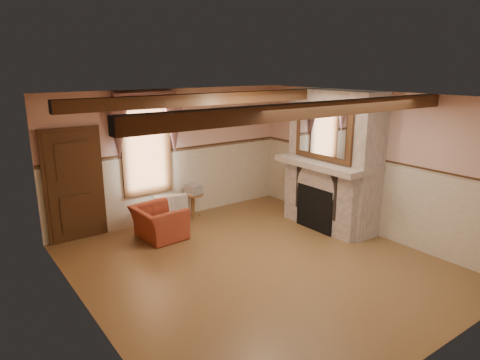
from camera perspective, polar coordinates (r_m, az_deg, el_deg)
floor at (r=7.36m, az=2.43°, el=-11.26°), size 5.50×6.00×0.01m
ceiling at (r=6.62m, az=2.70°, el=11.04°), size 5.50×6.00×0.01m
wall_back at (r=9.32m, az=-9.02°, el=3.34°), size 5.50×0.02×2.80m
wall_front at (r=5.01m, az=24.68°, el=-8.17°), size 5.50×0.02×2.80m
wall_left at (r=5.65m, az=-19.93°, el=-5.11°), size 0.02×6.00×2.80m
wall_right at (r=8.79m, az=16.73°, el=2.18°), size 0.02×6.00×2.80m
wainscot at (r=7.06m, az=2.50°, el=-5.79°), size 5.50×6.00×1.50m
chair_rail at (r=6.83m, az=2.57°, el=0.10°), size 5.50×6.00×0.08m
firebox at (r=8.86m, az=10.22°, el=-3.70°), size 0.20×0.95×0.90m
armchair at (r=8.47m, az=-10.77°, el=-5.59°), size 0.91×1.02×0.63m
side_table at (r=9.50m, az=-6.29°, el=-3.38°), size 0.60×0.60×0.55m
book_stack at (r=9.38m, az=-6.21°, el=-1.22°), size 0.32×0.37×0.20m
radiator at (r=9.25m, az=-9.16°, el=-3.83°), size 0.72×0.37×0.60m
bowl at (r=8.83m, az=11.21°, el=3.01°), size 0.35×0.35×0.09m
mantel_clock at (r=9.18m, az=8.79°, el=3.93°), size 0.14×0.24×0.20m
oil_lamp at (r=9.02m, az=9.78°, el=3.96°), size 0.11×0.11×0.28m
candle_red at (r=8.41m, az=14.44°, el=2.48°), size 0.06×0.06×0.16m
jar_yellow at (r=8.58m, az=13.08°, el=2.67°), size 0.06×0.06×0.12m
fireplace at (r=8.92m, az=12.41°, el=2.64°), size 0.85×2.00×2.80m
mantel at (r=8.79m, az=11.61°, el=2.24°), size 1.05×2.05×0.12m
overmantel_mirror at (r=8.55m, az=10.98°, el=6.08°), size 0.06×1.44×1.04m
door at (r=8.63m, az=-21.21°, el=-0.85°), size 1.10×0.10×2.10m
window at (r=9.00m, az=-12.40°, el=4.38°), size 1.06×0.08×2.02m
window_drapes at (r=8.83m, az=-12.38°, el=8.12°), size 1.30×0.14×1.40m
ceiling_beam_front at (r=5.74m, az=10.29°, el=9.22°), size 5.50×0.18×0.20m
ceiling_beam_back at (r=7.60m, az=-3.07°, el=10.79°), size 5.50×0.18×0.20m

